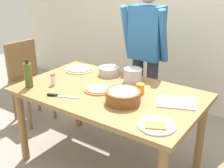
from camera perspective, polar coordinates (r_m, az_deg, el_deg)
ground at (r=2.92m, az=-0.58°, el=-15.16°), size 8.00×8.00×0.00m
wall_back at (r=3.77m, az=13.94°, el=14.42°), size 5.60×0.10×2.60m
dining_table at (r=2.57m, az=-0.63°, el=-3.25°), size 1.60×0.96×0.76m
person_cook at (r=3.11m, az=6.61°, el=6.52°), size 0.49×0.25×1.62m
chair_wooden_left at (r=3.61m, az=-16.04°, el=1.37°), size 0.46×0.46×0.95m
pizza_raw_on_board at (r=3.06m, az=-6.40°, el=2.90°), size 0.30×0.30×0.02m
pizza_cooked_on_tray at (r=2.55m, az=-2.73°, el=-1.06°), size 0.24×0.24×0.02m
plate_with_slice at (r=2.02m, az=8.70°, el=-8.00°), size 0.26×0.26×0.02m
popcorn_bowl at (r=2.31m, az=2.19°, el=-2.23°), size 0.28×0.28×0.11m
mixing_bowl_steel at (r=2.90m, az=-0.61°, el=2.56°), size 0.20×0.20×0.08m
olive_oil_bottle at (r=2.68m, az=-16.00°, el=1.68°), size 0.07×0.07×0.26m
steel_pot at (r=2.72m, az=4.05°, el=1.74°), size 0.17×0.17×0.13m
cup_orange at (r=2.49m, az=5.53°, el=-0.89°), size 0.07×0.07×0.08m
salt_shaker at (r=2.70m, az=-11.39°, el=0.89°), size 0.04×0.04×0.11m
cutting_board_white at (r=2.38m, az=12.40°, el=-3.49°), size 0.36×0.32×0.01m
chef_knife at (r=2.47m, az=-10.16°, el=-2.29°), size 0.28×0.14×0.02m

